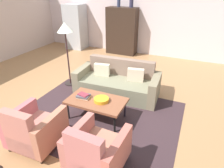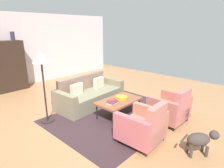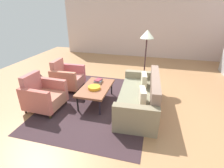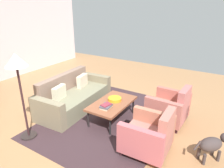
{
  "view_description": "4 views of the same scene",
  "coord_description": "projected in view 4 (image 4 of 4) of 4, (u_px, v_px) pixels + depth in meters",
  "views": [
    {
      "loc": [
        2.11,
        -3.69,
        2.56
      ],
      "look_at": [
        0.55,
        -0.16,
        0.58
      ],
      "focal_mm": 31.12,
      "sensor_mm": 36.0,
      "label": 1
    },
    {
      "loc": [
        -3.06,
        -3.69,
        2.25
      ],
      "look_at": [
        0.72,
        -0.2,
        0.71
      ],
      "focal_mm": 30.41,
      "sensor_mm": 36.0,
      "label": 2
    },
    {
      "loc": [
        4.15,
        0.7,
        2.34
      ],
      "look_at": [
        0.28,
        -0.31,
        0.5
      ],
      "focal_mm": 27.39,
      "sensor_mm": 36.0,
      "label": 3
    },
    {
      "loc": [
        -3.09,
        -2.88,
        2.53
      ],
      "look_at": [
        0.72,
        -0.53,
        0.76
      ],
      "focal_mm": 32.75,
      "sensor_mm": 36.0,
      "label": 4
    }
  ],
  "objects": [
    {
      "name": "armchair_right",
      "position": [
        170.0,
        108.0,
        4.56
      ],
      "size": [
        0.83,
        0.83,
        0.88
      ],
      "rotation": [
        0.0,
        0.0,
        -0.04
      ],
      "color": "#3C291B",
      "rests_on": "ground"
    },
    {
      "name": "coffee_table",
      "position": [
        112.0,
        104.0,
        4.63
      ],
      "size": [
        1.2,
        0.7,
        0.44
      ],
      "color": "black",
      "rests_on": "ground"
    },
    {
      "name": "book_stack",
      "position": [
        106.0,
        106.0,
        4.36
      ],
      "size": [
        0.28,
        0.22,
        0.09
      ],
      "color": "beige",
      "rests_on": "coffee_table"
    },
    {
      "name": "fruit_bowl",
      "position": [
        115.0,
        99.0,
        4.69
      ],
      "size": [
        0.31,
        0.31,
        0.07
      ],
      "primitive_type": "cylinder",
      "color": "gold",
      "rests_on": "coffee_table"
    },
    {
      "name": "dog",
      "position": [
        213.0,
        144.0,
        3.44
      ],
      "size": [
        0.56,
        0.52,
        0.48
      ],
      "rotation": [
        0.0,
        0.0,
        5.55
      ],
      "color": "#423635",
      "rests_on": "ground"
    },
    {
      "name": "armchair_left",
      "position": [
        150.0,
        136.0,
        3.61
      ],
      "size": [
        0.83,
        0.83,
        0.88
      ],
      "rotation": [
        0.0,
        0.0,
        0.03
      ],
      "color": "#3A1D22",
      "rests_on": "ground"
    },
    {
      "name": "floor_lamp",
      "position": [
        17.0,
        69.0,
        3.64
      ],
      "size": [
        0.4,
        0.4,
        1.72
      ],
      "color": "#2A2221",
      "rests_on": "ground"
    },
    {
      "name": "area_rug",
      "position": [
        110.0,
        119.0,
        4.8
      ],
      "size": [
        3.4,
        2.6,
        0.01
      ],
      "primitive_type": "cube",
      "color": "#39272C",
      "rests_on": "ground"
    },
    {
      "name": "couch",
      "position": [
        73.0,
        97.0,
        5.25
      ],
      "size": [
        2.15,
        1.01,
        0.86
      ],
      "rotation": [
        0.0,
        0.0,
        3.2
      ],
      "color": "gray",
      "rests_on": "ground"
    },
    {
      "name": "ground_plane",
      "position": [
        77.0,
        119.0,
        4.78
      ],
      "size": [
        10.69,
        10.69,
        0.0
      ],
      "primitive_type": "plane",
      "color": "#AB794E"
    }
  ]
}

